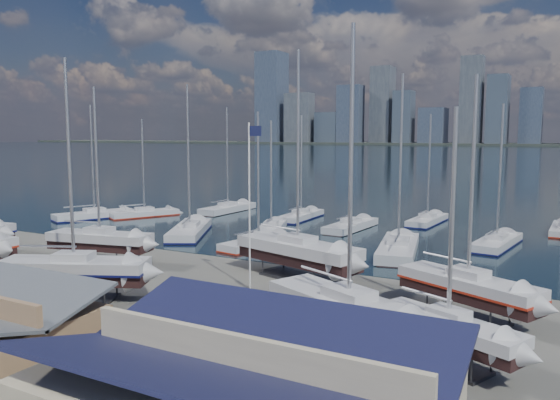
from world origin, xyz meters
The scene contains 26 objects.
ground centered at (0.00, -10.00, 0.00)m, with size 1400.00×1400.00×0.00m, color #605E59.
water centered at (0.00, 300.00, -0.15)m, with size 1400.00×600.00×0.40m, color #182937.
far_shore centered at (0.00, 560.00, 1.10)m, with size 1400.00×80.00×2.20m, color #2D332D.
skyline centered at (-7.83, 553.76, 39.09)m, with size 639.14×43.80×107.69m.
shed_blue centered at (16.00, -26.00, 2.42)m, with size 13.65×9.45×4.71m.
sailboat_cradle_2 centered at (-10.94, -6.87, 2.04)m, with size 9.65×4.47×15.26m.
sailboat_cradle_3 centered at (-4.20, -15.50, 2.08)m, with size 10.31×6.73×16.22m.
sailboat_cradle_4 centered at (6.69, -3.28, 2.16)m, with size 11.25×5.89×17.55m.
sailboat_cradle_5 centered at (15.48, -14.90, 2.10)m, with size 10.60×6.97×16.66m.
sailboat_cradle_6 centered at (20.06, -6.74, 2.01)m, with size 9.28×6.20×14.75m.
sailboat_cradle_7 centered at (20.43, -14.45, 1.90)m, with size 7.71×4.96×12.53m.
sailboat_moored_0 centered at (-30.82, 10.95, 0.31)m, with size 6.99×10.87×15.82m.
sailboat_moored_1 centered at (-26.10, 15.41, 0.31)m, with size 6.57×9.46×13.90m.
sailboat_moored_2 centered at (-18.65, 24.72, 0.32)m, with size 3.29×10.59×15.84m.
sailboat_moored_3 centered at (-12.16, 7.41, 0.31)m, with size 8.25×11.86×17.44m.
sailboat_moored_4 centered at (-5.06, 13.44, 0.32)m, with size 5.41×9.18×13.39m.
sailboat_moored_5 centered at (-6.22, 23.58, 0.31)m, with size 2.92×9.67×14.36m.
sailboat_moored_6 centered at (-2.14, 5.62, 0.31)m, with size 4.23×9.73×14.08m.
sailboat_moored_7 centered at (2.49, 19.26, 0.32)m, with size 3.48×10.12×15.02m.
sailboat_moored_8 centered at (9.42, 27.89, 0.31)m, with size 3.33×9.77×14.37m.
sailboat_moored_9 centered at (11.18, 9.02, 0.32)m, with size 5.53×12.03×17.53m.
sailboat_moored_10 centered at (18.96, 16.80, 0.31)m, with size 4.07×10.24×14.89m.
car_b centered at (-5.03, -19.99, 0.67)m, with size 1.42×4.08×1.35m, color gray.
car_c centered at (-2.84, -19.71, 0.65)m, with size 2.14×4.65×1.29m, color gray.
car_d centered at (12.75, -19.26, 0.68)m, with size 1.89×4.65×1.35m, color gray.
flagpole centered at (4.98, -7.49, 6.97)m, with size 1.07×0.12×12.09m.
Camera 1 is at (25.39, -40.74, 11.24)m, focal length 35.00 mm.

